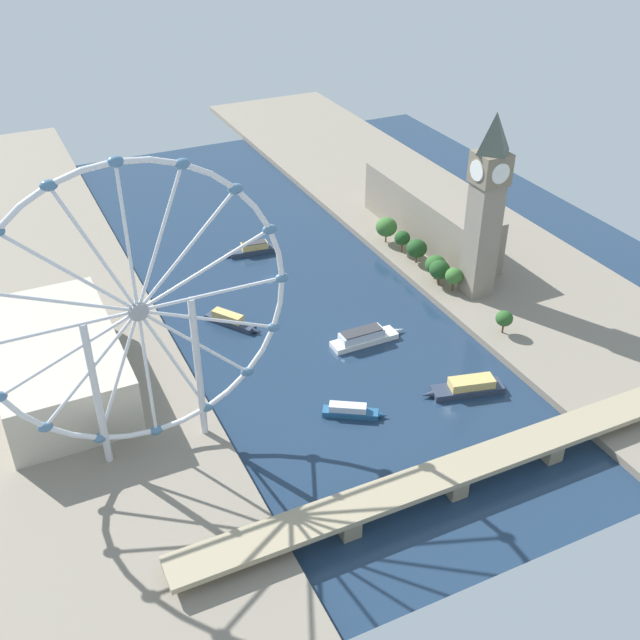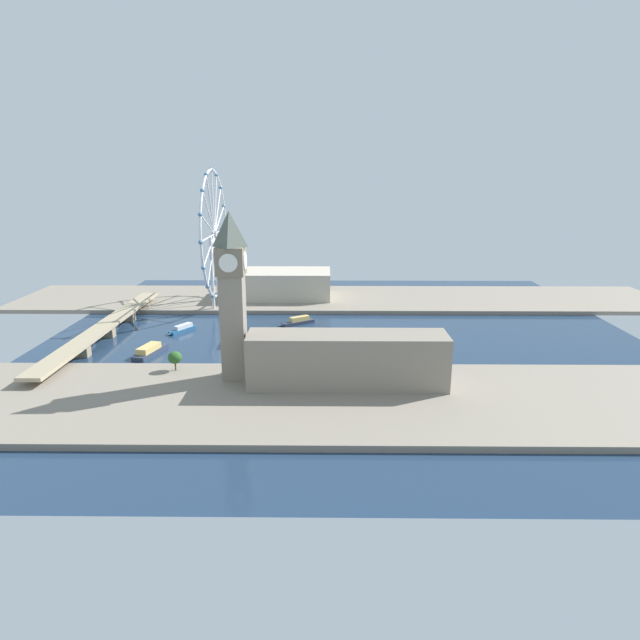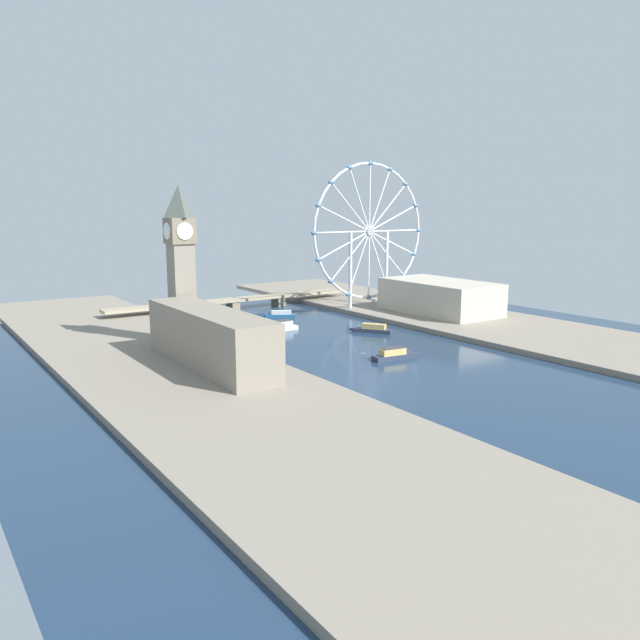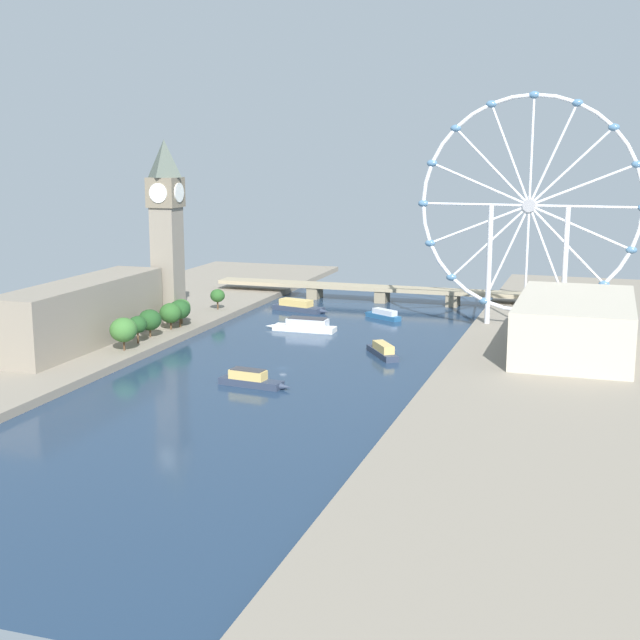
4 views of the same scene
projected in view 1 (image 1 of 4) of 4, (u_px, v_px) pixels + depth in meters
ground_plane at (270, 278)px, 361.76m from camera, size 374.66×374.66×0.00m
riverbank_left at (451, 234)px, 398.07m from camera, size 90.00×520.00×3.00m
riverbank_right at (47, 326)px, 323.83m from camera, size 90.00×520.00×3.00m
clock_tower at (486, 204)px, 321.89m from camera, size 14.23×14.23×82.29m
parliament_block at (430, 215)px, 383.85m from camera, size 22.00×94.88×25.73m
tree_row_embankment at (423, 255)px, 358.20m from camera, size 12.62×102.42×13.20m
ferris_wheel at (138, 313)px, 229.88m from camera, size 99.00×3.20×102.44m
riverside_hall at (57, 362)px, 280.40m from camera, size 43.15×79.52×21.55m
river_bridge at (452, 474)px, 242.16m from camera, size 186.66×12.69×8.32m
tour_boat_0 at (252, 249)px, 381.71m from camera, size 27.49×8.80×5.94m
tour_boat_1 at (468, 387)px, 286.57m from camera, size 32.16×14.10×5.84m
tour_boat_2 at (364, 337)px, 314.46m from camera, size 33.48×7.89×6.27m
tour_boat_3 at (231, 320)px, 325.98m from camera, size 18.63×25.28×5.48m
tour_boat_4 at (351, 411)px, 275.27m from camera, size 21.89×15.39×4.76m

